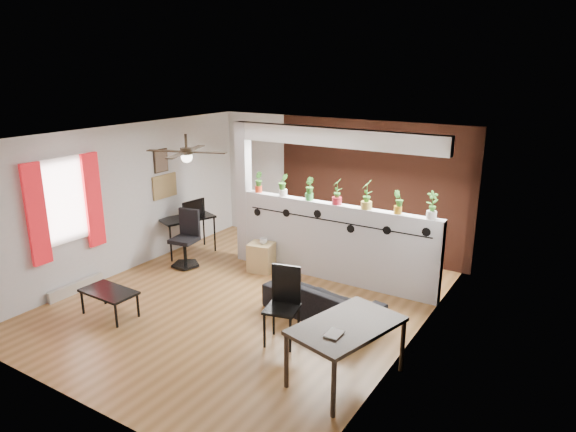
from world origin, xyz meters
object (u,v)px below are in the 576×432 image
at_px(cup, 263,241).
at_px(dining_table, 347,330).
at_px(cube_shelf, 261,257).
at_px(office_chair, 186,242).
at_px(ceiling_fan, 187,153).
at_px(potted_plant_1, 283,184).
at_px(potted_plant_5, 398,201).
at_px(potted_plant_4, 367,193).
at_px(coffee_table, 109,293).
at_px(potted_plant_2, 309,188).
at_px(computer_desk, 187,221).
at_px(sofa, 322,301).
at_px(potted_plant_0, 258,182).
at_px(folding_chair, 284,298).
at_px(potted_plant_3, 337,190).
at_px(potted_plant_6, 432,204).

distance_m(cup, dining_table, 3.48).
relative_size(cube_shelf, office_chair, 0.50).
height_order(ceiling_fan, potted_plant_1, ceiling_fan).
xyz_separation_m(cube_shelf, office_chair, (-1.30, -0.52, 0.20)).
height_order(potted_plant_5, cup, potted_plant_5).
bearing_deg(potted_plant_4, coffee_table, -133.25).
distance_m(potted_plant_2, computer_desk, 2.70).
relative_size(office_chair, dining_table, 0.70).
xyz_separation_m(potted_plant_4, dining_table, (0.90, -2.55, -0.96)).
height_order(potted_plant_1, cup, potted_plant_1).
xyz_separation_m(sofa, cube_shelf, (-1.76, 0.97, 0.01)).
relative_size(potted_plant_0, folding_chair, 0.36).
height_order(sofa, computer_desk, computer_desk).
bearing_deg(potted_plant_4, ceiling_fan, -139.76).
bearing_deg(dining_table, folding_chair, 160.79).
xyz_separation_m(potted_plant_5, cup, (-2.31, -0.34, -0.97)).
bearing_deg(sofa, potted_plant_2, -43.89).
bearing_deg(potted_plant_4, office_chair, -164.72).
xyz_separation_m(potted_plant_3, potted_plant_6, (1.58, -0.00, -0.01)).
xyz_separation_m(ceiling_fan, potted_plant_6, (3.18, 1.80, -0.74)).
distance_m(computer_desk, coffee_table, 2.74).
bearing_deg(cube_shelf, potted_plant_0, 117.74).
height_order(potted_plant_0, folding_chair, potted_plant_0).
bearing_deg(dining_table, coffee_table, -174.08).
relative_size(potted_plant_3, potted_plant_4, 0.92).
distance_m(potted_plant_1, dining_table, 3.68).
relative_size(potted_plant_6, cube_shelf, 0.83).
bearing_deg(potted_plant_1, office_chair, -151.16).
bearing_deg(coffee_table, potted_plant_5, 41.75).
bearing_deg(office_chair, sofa, -8.37).
bearing_deg(potted_plant_2, folding_chair, -68.38).
bearing_deg(potted_plant_1, cup, -120.68).
height_order(potted_plant_1, computer_desk, potted_plant_1).
xyz_separation_m(potted_plant_1, sofa, (1.51, -1.31, -1.32)).
bearing_deg(potted_plant_4, folding_chair, -95.10).
bearing_deg(ceiling_fan, potted_plant_6, 29.51).
relative_size(ceiling_fan, potted_plant_4, 2.47).
bearing_deg(potted_plant_0, coffee_table, -102.50).
distance_m(potted_plant_4, folding_chair, 2.39).
bearing_deg(potted_plant_6, potted_plant_1, 180.00).
height_order(potted_plant_2, cube_shelf, potted_plant_2).
bearing_deg(potted_plant_5, potted_plant_2, 180.00).
xyz_separation_m(cube_shelf, folding_chair, (1.64, -1.83, 0.36)).
xyz_separation_m(cube_shelf, coffee_table, (-0.92, -2.59, 0.09)).
relative_size(potted_plant_2, dining_table, 0.27).
distance_m(potted_plant_5, computer_desk, 4.21).
height_order(potted_plant_4, potted_plant_6, potted_plant_4).
distance_m(potted_plant_0, sofa, 2.74).
bearing_deg(potted_plant_4, potted_plant_0, 180.00).
bearing_deg(folding_chair, dining_table, -19.21).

